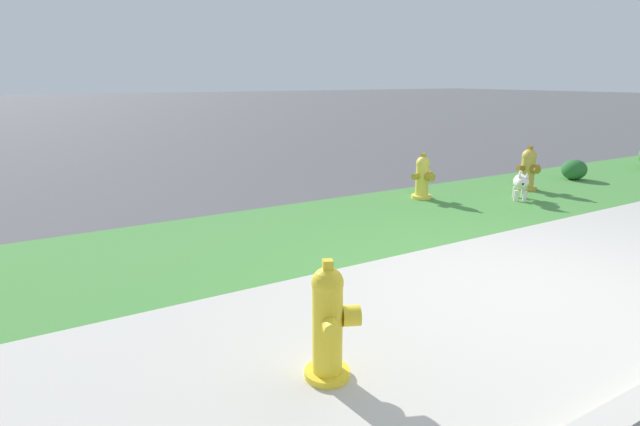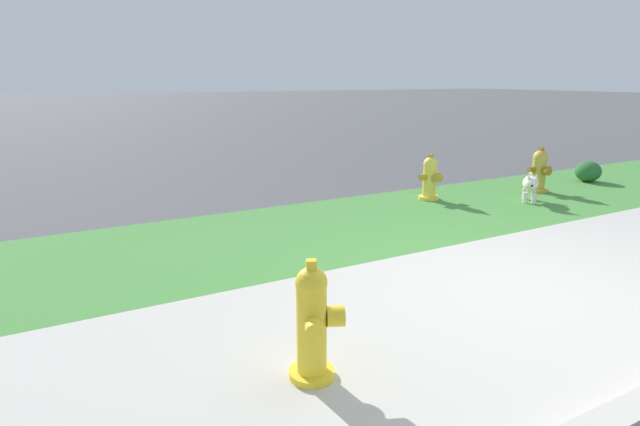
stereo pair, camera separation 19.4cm
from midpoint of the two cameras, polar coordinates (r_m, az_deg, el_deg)
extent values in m
plane|color=#515154|center=(4.39, 21.55, -8.55)|extent=(120.00, 120.00, 0.00)
cube|color=#BCB7AD|center=(4.39, 21.56, -8.49)|extent=(18.00, 2.44, 0.01)
cube|color=#47893D|center=(6.05, 3.47, -1.00)|extent=(18.00, 2.38, 0.01)
cylinder|color=gold|center=(8.40, 21.86, 2.66)|extent=(0.32, 0.32, 0.05)
cylinder|color=gold|center=(8.35, 22.03, 4.42)|extent=(0.21, 0.21, 0.48)
sphere|color=gold|center=(8.31, 22.20, 6.04)|extent=(0.22, 0.22, 0.22)
cube|color=olive|center=(8.30, 22.28, 6.90)|extent=(0.06, 0.06, 0.06)
cylinder|color=olive|center=(8.44, 22.82, 4.85)|extent=(0.10, 0.10, 0.09)
cylinder|color=olive|center=(8.24, 21.30, 4.77)|extent=(0.10, 0.10, 0.09)
cylinder|color=olive|center=(8.23, 22.79, 4.61)|extent=(0.14, 0.12, 0.12)
cylinder|color=yellow|center=(3.05, -1.09, -17.92)|extent=(0.27, 0.27, 0.05)
cylinder|color=yellow|center=(2.89, -1.12, -12.98)|extent=(0.17, 0.17, 0.55)
sphere|color=yellow|center=(2.78, -1.15, -8.01)|extent=(0.18, 0.18, 0.18)
cube|color=yellow|center=(2.74, -1.16, -5.95)|extent=(0.07, 0.07, 0.06)
cylinder|color=yellow|center=(2.98, -1.42, -10.69)|extent=(0.12, 0.12, 0.09)
cylinder|color=yellow|center=(2.75, -0.81, -13.06)|extent=(0.12, 0.12, 0.09)
cylinder|color=yellow|center=(2.88, 1.62, -11.66)|extent=(0.14, 0.15, 0.12)
cylinder|color=yellow|center=(7.36, 10.76, 1.84)|extent=(0.29, 0.29, 0.05)
cylinder|color=yellow|center=(7.30, 10.86, 3.80)|extent=(0.19, 0.19, 0.46)
sphere|color=yellow|center=(7.26, 10.95, 5.59)|extent=(0.20, 0.20, 0.20)
cube|color=#B29323|center=(7.24, 10.99, 6.49)|extent=(0.06, 0.06, 0.06)
cylinder|color=#B29323|center=(7.39, 11.62, 4.34)|extent=(0.10, 0.10, 0.09)
cylinder|color=#B29323|center=(7.19, 10.12, 4.12)|extent=(0.10, 0.10, 0.09)
cylinder|color=#B29323|center=(7.20, 11.72, 4.04)|extent=(0.13, 0.11, 0.12)
ellipsoid|color=silver|center=(7.63, 21.31, 3.35)|extent=(0.42, 0.41, 0.21)
sphere|color=silver|center=(7.39, 21.45, 3.28)|extent=(0.17, 0.17, 0.17)
sphere|color=black|center=(7.32, 21.49, 3.10)|extent=(0.03, 0.03, 0.03)
cone|color=silver|center=(7.37, 21.89, 4.07)|extent=(0.08, 0.08, 0.08)
cone|color=silver|center=(7.36, 21.18, 4.13)|extent=(0.08, 0.08, 0.08)
cylinder|color=silver|center=(7.55, 21.67, 1.79)|extent=(0.06, 0.06, 0.16)
cylinder|color=silver|center=(7.55, 20.80, 1.86)|extent=(0.06, 0.06, 0.16)
cylinder|color=silver|center=(7.79, 21.55, 2.17)|extent=(0.06, 0.06, 0.16)
cylinder|color=silver|center=(7.78, 20.71, 2.24)|extent=(0.06, 0.06, 0.16)
cylinder|color=silver|center=(7.82, 21.26, 4.10)|extent=(0.05, 0.05, 0.12)
ellipsoid|color=#28662D|center=(9.56, 26.53, 4.46)|extent=(0.41, 0.41, 0.35)
camera|label=1|loc=(0.10, -91.13, -0.31)|focal=28.00mm
camera|label=2|loc=(0.10, 88.87, 0.31)|focal=28.00mm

